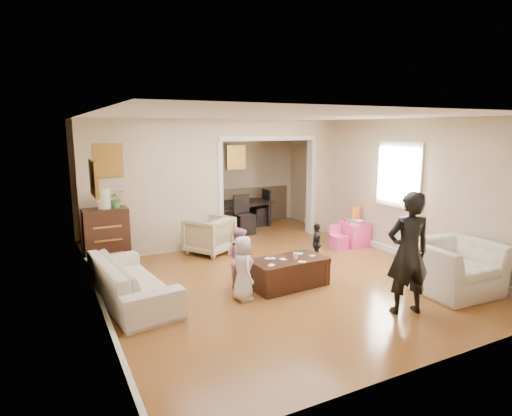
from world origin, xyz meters
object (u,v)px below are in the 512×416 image
child_kneel_a (243,268)px  cyan_cup (352,221)px  armchair_back (209,235)px  dining_table (233,215)px  coffee_table (289,272)px  play_table (353,234)px  adult_person (408,253)px  table_lamp (104,198)px  sofa (131,280)px  dresser (107,237)px  child_toddler (317,243)px  child_kneel_b (239,258)px  coffee_cup (296,256)px  armchair_front (454,267)px

child_kneel_a → cyan_cup: bearing=-59.0°
armchair_back → dining_table: bearing=-158.6°
coffee_table → play_table: play_table is taller
cyan_cup → adult_person: adult_person is taller
play_table → cyan_cup: (-0.10, -0.05, 0.29)m
table_lamp → cyan_cup: (4.68, -0.98, -0.68)m
table_lamp → play_table: (4.78, -0.93, -0.97)m
coffee_table → sofa: bearing=166.5°
dresser → child_kneel_a: dresser is taller
sofa → child_toddler: child_toddler is taller
child_kneel_b → child_toddler: child_kneel_b is taller
dining_table → coffee_table: bearing=-110.3°
dresser → coffee_table: bearing=-44.6°
coffee_cup → adult_person: size_ratio=0.06×
play_table → cyan_cup: 0.31m
armchair_back → dining_table: 2.15m
coffee_table → dining_table: (0.83, 3.96, 0.10)m
armchair_front → child_toddler: (-1.03, 2.06, -0.01)m
play_table → adult_person: bearing=-118.0°
coffee_cup → cyan_cup: cyan_cup is taller
cyan_cup → dining_table: bearing=119.9°
sofa → cyan_cup: sofa is taller
dresser → adult_person: bearing=-49.9°
armchair_back → child_kneel_b: size_ratio=0.84×
cyan_cup → dresser: bearing=168.2°
dresser → child_kneel_a: (1.50, -2.47, -0.05)m
child_kneel_b → sofa: bearing=56.9°
child_toddler → adult_person: bearing=41.7°
coffee_cup → dining_table: 4.08m
coffee_table → play_table: 2.80m
sofa → child_kneel_b: (1.58, -0.25, 0.17)m
table_lamp → dining_table: table_lamp is taller
armchair_front → child_kneel_a: child_kneel_a is taller
dresser → armchair_front: bearing=-39.4°
adult_person → child_kneel_a: size_ratio=1.76×
play_table → child_toddler: 1.53m
table_lamp → child_kneel_a: table_lamp is taller
adult_person → child_kneel_b: 2.44m
sofa → dining_table: 4.62m
armchair_front → child_kneel_a: bearing=161.3°
coffee_cup → child_kneel_b: child_kneel_b is taller
table_lamp → dining_table: 3.69m
cyan_cup → sofa: bearing=-170.3°
armchair_front → coffee_cup: bearing=150.4°
child_toddler → dining_table: bearing=-130.2°
coffee_table → adult_person: bearing=-59.7°
child_kneel_a → table_lamp: bearing=37.1°
play_table → child_kneel_a: (-3.28, -1.54, 0.22)m
dresser → adult_person: size_ratio=0.63×
sofa → adult_person: 3.82m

